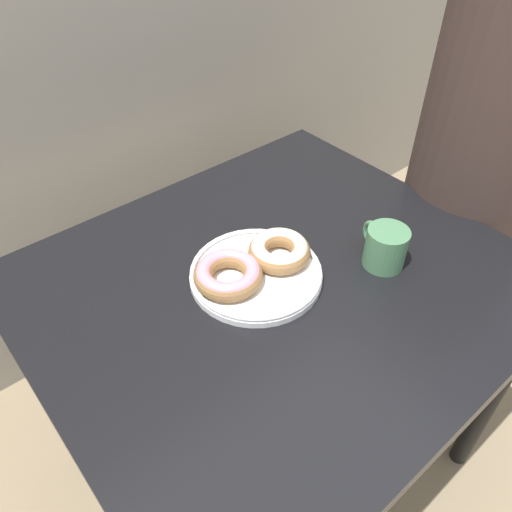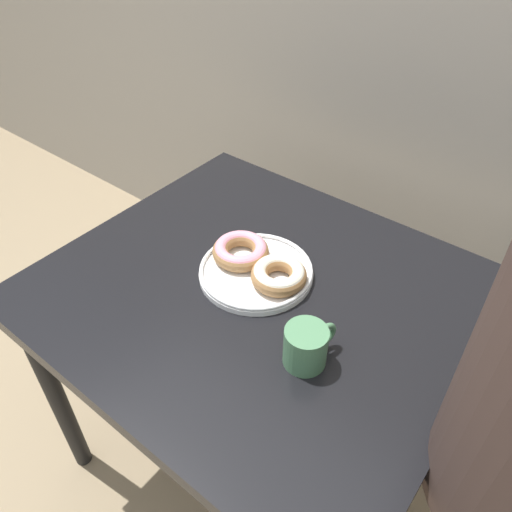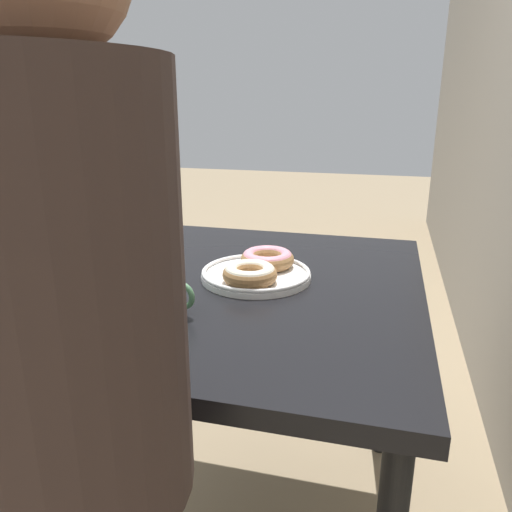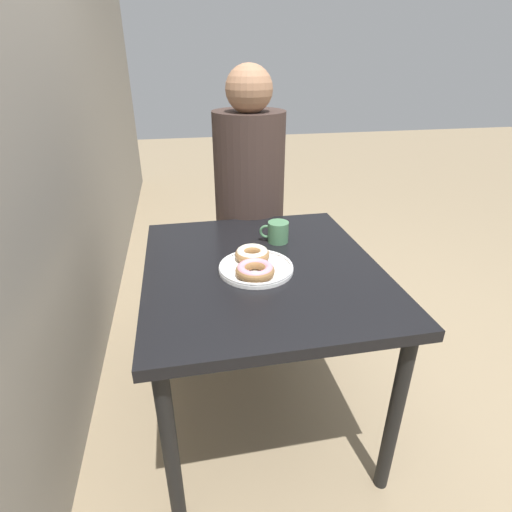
{
  "view_description": "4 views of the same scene",
  "coord_description": "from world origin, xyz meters",
  "px_view_note": "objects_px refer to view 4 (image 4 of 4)",
  "views": [
    {
      "loc": [
        -0.51,
        -0.2,
        1.48
      ],
      "look_at": [
        -0.03,
        0.37,
        0.81
      ],
      "focal_mm": 35.0,
      "sensor_mm": 36.0,
      "label": 1
    },
    {
      "loc": [
        0.52,
        -0.33,
        1.57
      ],
      "look_at": [
        -0.03,
        0.37,
        0.81
      ],
      "focal_mm": 35.0,
      "sensor_mm": 36.0,
      "label": 2
    },
    {
      "loc": [
        1.1,
        0.66,
        1.19
      ],
      "look_at": [
        -0.03,
        0.37,
        0.81
      ],
      "focal_mm": 35.0,
      "sensor_mm": 36.0,
      "label": 3
    },
    {
      "loc": [
        -1.3,
        0.61,
        1.46
      ],
      "look_at": [
        -0.03,
        0.37,
        0.81
      ],
      "focal_mm": 28.0,
      "sensor_mm": 36.0,
      "label": 4
    }
  ],
  "objects_px": {
    "coffee_mug": "(277,232)",
    "dining_table": "(262,285)",
    "person_figure": "(249,201)",
    "donut_plate": "(255,264)"
  },
  "relations": [
    {
      "from": "coffee_mug",
      "to": "person_figure",
      "type": "xyz_separation_m",
      "value": [
        0.45,
        0.04,
        -0.01
      ]
    },
    {
      "from": "dining_table",
      "to": "person_figure",
      "type": "distance_m",
      "value": 0.67
    },
    {
      "from": "dining_table",
      "to": "coffee_mug",
      "type": "distance_m",
      "value": 0.26
    },
    {
      "from": "donut_plate",
      "to": "person_figure",
      "type": "distance_m",
      "value": 0.7
    },
    {
      "from": "donut_plate",
      "to": "person_figure",
      "type": "relative_size",
      "value": 0.21
    },
    {
      "from": "donut_plate",
      "to": "person_figure",
      "type": "height_order",
      "value": "person_figure"
    },
    {
      "from": "dining_table",
      "to": "person_figure",
      "type": "bearing_deg",
      "value": -5.97
    },
    {
      "from": "donut_plate",
      "to": "person_figure",
      "type": "xyz_separation_m",
      "value": [
        0.69,
        -0.1,
        0.01
      ]
    },
    {
      "from": "coffee_mug",
      "to": "person_figure",
      "type": "distance_m",
      "value": 0.45
    },
    {
      "from": "coffee_mug",
      "to": "dining_table",
      "type": "bearing_deg",
      "value": 151.82
    }
  ]
}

